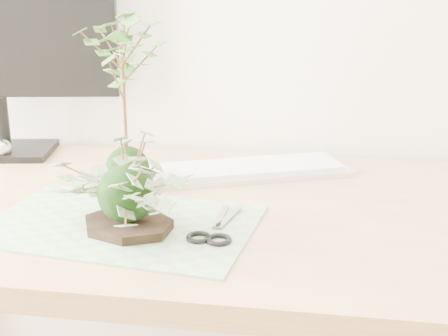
{
  "coord_description": "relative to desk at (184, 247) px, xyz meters",
  "views": [
    {
      "loc": [
        0.15,
        0.19,
        1.14
      ],
      "look_at": [
        0.0,
        1.14,
        0.84
      ],
      "focal_mm": 50.0,
      "sensor_mm": 36.0,
      "label": 1
    }
  ],
  "objects": [
    {
      "name": "desk",
      "position": [
        0.0,
        0.0,
        0.0
      ],
      "size": [
        1.6,
        0.7,
        0.74
      ],
      "color": "tan",
      "rests_on": "ground_plane"
    },
    {
      "name": "cutting_mat",
      "position": [
        -0.08,
        -0.12,
        0.09
      ],
      "size": [
        0.47,
        0.34,
        0.0
      ],
      "primitive_type": "cube",
      "rotation": [
        0.0,
        0.0,
        -0.12
      ],
      "color": "gray",
      "rests_on": "desk"
    },
    {
      "name": "stone_dish",
      "position": [
        -0.06,
        -0.14,
        0.1
      ],
      "size": [
        0.2,
        0.2,
        0.01
      ],
      "primitive_type": "cylinder",
      "rotation": [
        0.0,
        0.0,
        -0.35
      ],
      "color": "black",
      "rests_on": "cutting_mat"
    },
    {
      "name": "ivy_kokedama",
      "position": [
        -0.06,
        -0.14,
        0.2
      ],
      "size": [
        0.31,
        0.31,
        0.19
      ],
      "rotation": [
        0.0,
        0.0,
        0.18
      ],
      "color": "black",
      "rests_on": "stone_dish"
    },
    {
      "name": "maple_kokedama",
      "position": [
        -0.12,
        0.06,
        0.33
      ],
      "size": [
        0.19,
        0.19,
        0.35
      ],
      "rotation": [
        0.0,
        0.0,
        0.0
      ],
      "color": "black",
      "rests_on": "desk"
    },
    {
      "name": "keyboard",
      "position": [
        0.06,
        0.18,
        0.1
      ],
      "size": [
        0.51,
        0.32,
        0.02
      ],
      "rotation": [
        0.0,
        0.0,
        0.39
      ],
      "color": "silver",
      "rests_on": "desk"
    },
    {
      "name": "foil_ball",
      "position": [
        -0.46,
        0.2,
        0.11
      ],
      "size": [
        0.05,
        0.05,
        0.05
      ],
      "primitive_type": "sphere",
      "color": "silver",
      "rests_on": "desk"
    },
    {
      "name": "scissors",
      "position": [
        0.08,
        -0.14,
        0.1
      ],
      "size": [
        0.08,
        0.17,
        0.01
      ],
      "rotation": [
        0.0,
        0.0,
        -0.11
      ],
      "color": "gray",
      "rests_on": "cutting_mat"
    }
  ]
}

